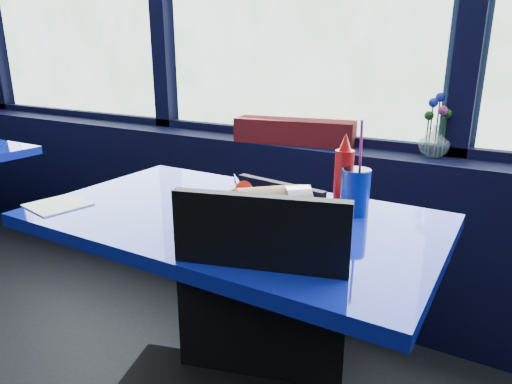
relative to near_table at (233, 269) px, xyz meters
The scene contains 10 objects.
window_sill 0.94m from the near_table, 109.03° to the left, with size 5.00×0.26×0.80m, color black.
near_table is the anchor object (origin of this frame).
chair_near_front 0.43m from the near_table, 60.49° to the right, with size 0.52×0.52×0.92m.
chair_near_back 0.35m from the near_table, 85.83° to the left, with size 0.41×0.41×0.80m.
planter_box 0.92m from the near_table, 103.98° to the left, with size 0.56×0.14×0.11m, color maroon.
flower_vase 1.02m from the near_table, 65.41° to the left, with size 0.13×0.13×0.26m.
food_basket 0.24m from the near_table, 17.39° to the right, with size 0.36×0.36×0.11m.
ketchup_bottle 0.46m from the near_table, 48.52° to the left, with size 0.06×0.06×0.22m.
soda_cup 0.44m from the near_table, 31.76° to the left, with size 0.09×0.09×0.29m.
napkin 0.59m from the near_table, 157.66° to the right, with size 0.16×0.16×0.00m, color white.
Camera 1 is at (1.01, 0.93, 1.22)m, focal length 32.00 mm.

